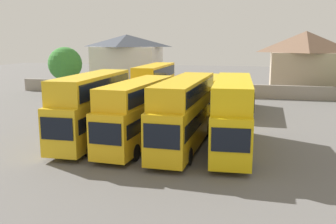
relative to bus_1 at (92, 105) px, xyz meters
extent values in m
plane|color=#605E5B|center=(5.20, 17.95, -2.91)|extent=(140.00, 140.00, 0.00)
cube|color=gray|center=(5.20, 25.61, -2.01)|extent=(56.00, 0.50, 1.80)
cube|color=gold|center=(0.00, -0.10, -0.98)|extent=(2.66, 10.76, 3.15)
cube|color=black|center=(0.10, -5.48, -0.60)|extent=(2.17, 0.12, 1.42)
cube|color=black|center=(0.00, -0.10, -0.60)|extent=(2.68, 9.91, 0.99)
cube|color=gold|center=(0.00, 0.17, 1.43)|extent=(2.60, 10.23, 1.67)
cube|color=black|center=(0.00, 0.17, 1.43)|extent=(2.68, 9.69, 1.17)
cylinder|color=black|center=(1.19, -3.40, -2.36)|extent=(0.32, 1.11, 1.10)
cylinder|color=black|center=(-1.07, -3.44, -2.36)|extent=(0.32, 1.11, 1.10)
cylinder|color=black|center=(1.07, 3.25, -2.36)|extent=(0.32, 1.11, 1.10)
cylinder|color=black|center=(-1.19, 3.21, -2.36)|extent=(0.32, 1.11, 1.10)
cube|color=yellow|center=(3.66, -0.29, -1.06)|extent=(3.06, 10.72, 2.98)
cube|color=black|center=(3.34, -5.60, -0.70)|extent=(2.14, 0.21, 1.34)
cube|color=black|center=(3.66, -0.29, -0.70)|extent=(3.05, 9.88, 0.94)
cube|color=yellow|center=(3.68, -0.02, 1.15)|extent=(2.98, 10.19, 1.43)
cube|color=black|center=(3.68, -0.02, 1.15)|extent=(3.04, 9.67, 1.00)
cylinder|color=black|center=(4.58, -3.63, -2.36)|extent=(0.37, 1.12, 1.10)
cylinder|color=black|center=(2.35, -3.50, -2.36)|extent=(0.37, 1.12, 1.10)
cylinder|color=black|center=(4.97, 2.92, -2.36)|extent=(0.37, 1.12, 1.10)
cylinder|color=black|center=(2.74, 3.06, -2.36)|extent=(0.37, 1.12, 1.10)
cube|color=gold|center=(7.09, 0.01, -0.96)|extent=(2.79, 11.85, 3.18)
cube|color=black|center=(6.92, -5.90, -0.58)|extent=(2.16, 0.14, 1.43)
cube|color=black|center=(7.09, 0.01, -0.58)|extent=(2.80, 10.91, 1.00)
cube|color=gold|center=(7.09, 0.30, 1.36)|extent=(2.72, 11.26, 1.46)
cube|color=black|center=(7.09, 0.30, 1.36)|extent=(2.79, 10.67, 1.02)
cylinder|color=black|center=(8.11, -3.67, -2.36)|extent=(0.33, 1.11, 1.10)
cylinder|color=black|center=(5.85, -3.61, -2.36)|extent=(0.33, 1.11, 1.10)
cylinder|color=black|center=(8.32, 3.63, -2.36)|extent=(0.33, 1.11, 1.10)
cylinder|color=black|center=(6.06, 3.69, -2.36)|extent=(0.33, 1.11, 1.10)
cube|color=yellow|center=(10.50, 0.12, -1.02)|extent=(3.03, 11.35, 3.06)
cube|color=black|center=(10.79, -5.51, -0.65)|extent=(2.17, 0.19, 1.38)
cube|color=black|center=(10.50, 0.12, -0.65)|extent=(3.03, 10.45, 0.96)
cube|color=yellow|center=(10.49, 0.40, 1.33)|extent=(2.96, 10.78, 1.63)
cube|color=black|center=(10.49, 0.40, 1.33)|extent=(3.02, 10.23, 1.14)
cylinder|color=black|center=(11.81, -3.30, -2.36)|extent=(0.36, 1.11, 1.10)
cylinder|color=black|center=(9.55, -3.42, -2.36)|extent=(0.36, 1.11, 1.10)
cylinder|color=black|center=(11.46, 3.65, -2.36)|extent=(0.36, 1.11, 1.10)
cylinder|color=black|center=(9.19, 3.54, -2.36)|extent=(0.36, 1.11, 1.10)
cube|color=yellow|center=(0.53, 15.78, -1.09)|extent=(2.46, 10.76, 2.91)
cube|color=black|center=(0.54, 10.38, -0.74)|extent=(2.16, 0.08, 1.31)
cube|color=black|center=(0.53, 15.78, -0.74)|extent=(2.50, 9.90, 0.92)
cube|color=yellow|center=(0.53, 16.05, 1.16)|extent=(2.42, 10.22, 1.60)
cube|color=black|center=(0.53, 16.05, 1.16)|extent=(2.50, 9.68, 1.12)
cylinder|color=black|center=(1.67, 12.45, -2.36)|extent=(0.30, 1.10, 1.10)
cylinder|color=black|center=(-0.59, 12.45, -2.36)|extent=(0.30, 1.10, 1.10)
cylinder|color=black|center=(1.66, 19.12, -2.36)|extent=(0.30, 1.10, 1.10)
cylinder|color=black|center=(-0.60, 19.11, -2.36)|extent=(0.30, 1.10, 1.10)
cube|color=gold|center=(3.76, 15.66, -0.97)|extent=(2.93, 10.44, 3.16)
cube|color=black|center=(3.56, 10.47, -0.59)|extent=(2.23, 0.17, 1.42)
cube|color=black|center=(3.76, 15.66, -0.59)|extent=(2.93, 9.62, 1.00)
cylinder|color=black|center=(4.80, 12.41, -2.36)|extent=(0.34, 1.11, 1.10)
cylinder|color=black|center=(2.47, 12.50, -2.36)|extent=(0.34, 1.11, 1.10)
cylinder|color=black|center=(5.04, 18.83, -2.36)|extent=(0.34, 1.11, 1.10)
cylinder|color=black|center=(2.72, 18.92, -2.36)|extent=(0.34, 1.11, 1.10)
cube|color=gold|center=(6.65, 15.78, -0.96)|extent=(3.30, 11.74, 3.19)
cube|color=black|center=(6.28, 9.97, -0.57)|extent=(2.26, 0.22, 1.44)
cube|color=black|center=(6.65, 15.78, -0.57)|extent=(3.28, 10.82, 1.01)
cylinder|color=black|center=(7.60, 12.11, -2.36)|extent=(0.37, 1.12, 1.10)
cylinder|color=black|center=(5.24, 12.26, -2.36)|extent=(0.37, 1.12, 1.10)
cylinder|color=black|center=(8.06, 19.29, -2.36)|extent=(0.37, 1.12, 1.10)
cylinder|color=black|center=(5.70, 19.44, -2.36)|extent=(0.37, 1.12, 1.10)
cube|color=gold|center=(9.76, 15.42, -1.09)|extent=(2.79, 10.79, 2.92)
cube|color=black|center=(9.62, 10.04, -0.74)|extent=(2.21, 0.14, 1.32)
cube|color=black|center=(9.76, 15.42, -0.74)|extent=(2.81, 9.94, 0.92)
cylinder|color=black|center=(10.83, 12.06, -2.36)|extent=(0.33, 1.11, 1.10)
cylinder|color=black|center=(8.52, 12.12, -2.36)|extent=(0.33, 1.11, 1.10)
cylinder|color=black|center=(11.00, 18.71, -2.36)|extent=(0.33, 1.11, 1.10)
cylinder|color=black|center=(8.69, 18.77, -2.36)|extent=(0.33, 1.11, 1.10)
cube|color=silver|center=(-8.51, 32.29, 0.40)|extent=(10.15, 6.88, 6.62)
pyramid|color=#3D424C|center=(-8.51, 32.29, 4.67)|extent=(10.66, 7.22, 1.91)
cube|color=tan|center=(18.55, 31.35, 0.07)|extent=(9.36, 6.66, 5.95)
pyramid|color=brown|center=(18.55, 31.35, 4.54)|extent=(9.83, 6.99, 2.98)
cylinder|color=brown|center=(-14.30, 22.61, -1.54)|extent=(0.46, 0.46, 2.74)
sphere|color=#387F33|center=(-14.30, 22.61, 1.48)|extent=(4.70, 4.70, 4.70)
camera|label=1|loc=(12.09, -26.16, 4.85)|focal=40.58mm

